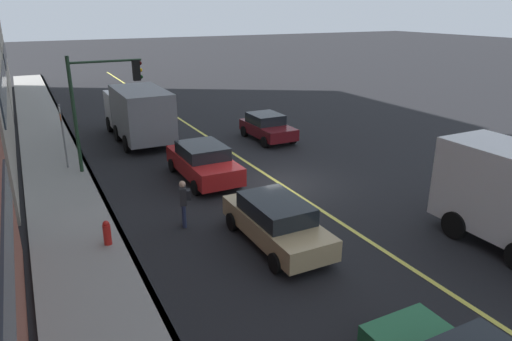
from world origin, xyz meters
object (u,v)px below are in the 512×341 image
object	(u,v)px
car_maroon	(267,127)
fire_hydrant	(107,235)
car_red	(203,161)
traffic_light_mast	(101,93)
pedestrian_with_backpack	(184,200)
street_sign_post	(63,132)
truck_gray	(138,112)
car_tan	(276,221)

from	to	relation	value
car_maroon	fire_hydrant	xyz separation A→B (m)	(-8.73, 10.31, -0.28)
car_red	traffic_light_mast	size ratio (longest dim) A/B	0.89
traffic_light_mast	fire_hydrant	distance (m)	8.15
car_red	car_maroon	xyz separation A→B (m)	(4.32, -5.47, -0.06)
pedestrian_with_backpack	fire_hydrant	xyz separation A→B (m)	(-0.40, 2.62, -0.49)
traffic_light_mast	street_sign_post	size ratio (longest dim) A/B	1.69
truck_gray	pedestrian_with_backpack	world-z (taller)	truck_gray
truck_gray	fire_hydrant	xyz separation A→B (m)	(-11.88, 3.91, -1.13)
pedestrian_with_backpack	street_sign_post	world-z (taller)	street_sign_post
pedestrian_with_backpack	traffic_light_mast	world-z (taller)	traffic_light_mast
fire_hydrant	traffic_light_mast	bearing A→B (deg)	-10.73
car_red	truck_gray	size ratio (longest dim) A/B	0.68
car_tan	traffic_light_mast	size ratio (longest dim) A/B	0.87
car_red	truck_gray	bearing A→B (deg)	7.06
fire_hydrant	car_maroon	bearing A→B (deg)	-49.75
pedestrian_with_backpack	car_red	bearing A→B (deg)	-28.98
car_tan	street_sign_post	distance (m)	11.58
car_maroon	traffic_light_mast	bearing A→B (deg)	98.35
pedestrian_with_backpack	car_maroon	bearing A→B (deg)	-42.73
truck_gray	traffic_light_mast	bearing A→B (deg)	150.64
car_tan	traffic_light_mast	distance (m)	10.45
car_red	pedestrian_with_backpack	size ratio (longest dim) A/B	2.82
car_maroon	traffic_light_mast	distance (m)	9.42
car_red	car_maroon	world-z (taller)	car_red
fire_hydrant	truck_gray	bearing A→B (deg)	-18.23
car_red	traffic_light_mast	bearing A→B (deg)	48.70
traffic_light_mast	street_sign_post	world-z (taller)	traffic_light_mast
car_red	car_maroon	size ratio (longest dim) A/B	1.22
street_sign_post	fire_hydrant	distance (m)	8.40
car_red	traffic_light_mast	world-z (taller)	traffic_light_mast
car_tan	street_sign_post	xyz separation A→B (m)	(10.36, 5.08, 1.02)
car_red	truck_gray	distance (m)	7.57
street_sign_post	truck_gray	bearing A→B (deg)	-49.58
car_red	pedestrian_with_backpack	bearing A→B (deg)	151.02
car_red	street_sign_post	world-z (taller)	street_sign_post
traffic_light_mast	car_maroon	bearing A→B (deg)	-81.65
car_tan	truck_gray	size ratio (longest dim) A/B	0.65
truck_gray	street_sign_post	size ratio (longest dim) A/B	2.24
car_red	truck_gray	world-z (taller)	truck_gray
fire_hydrant	pedestrian_with_backpack	bearing A→B (deg)	-81.22
car_tan	pedestrian_with_backpack	distance (m)	3.29
car_tan	traffic_light_mast	xyz separation A→B (m)	(9.49, 3.37, 2.76)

